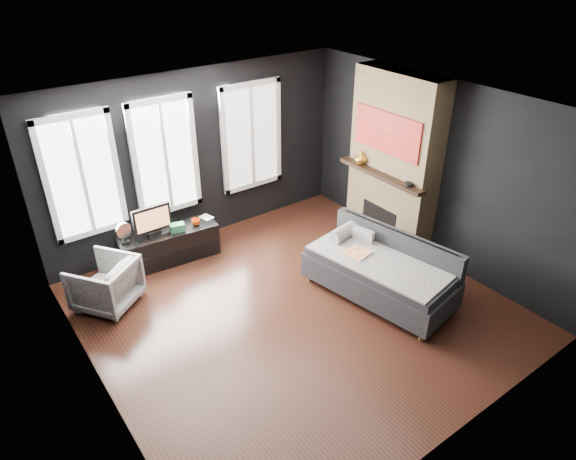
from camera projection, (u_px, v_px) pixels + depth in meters
floor at (295, 310)px, 6.82m from camera, size 5.00×5.00×0.00m
ceiling at (297, 110)px, 5.47m from camera, size 5.00×5.00×0.00m
wall_back at (198, 158)px, 7.89m from camera, size 5.00×0.02×2.70m
wall_left at (86, 296)px, 4.87m from camera, size 0.02×5.00×2.70m
wall_right at (434, 172)px, 7.43m from camera, size 0.02×5.00×2.70m
windows at (164, 96)px, 7.12m from camera, size 4.00×0.16×1.76m
fireplace at (394, 162)px, 7.74m from camera, size 0.70×1.62×2.70m
sofa at (380, 269)px, 6.88m from camera, size 1.36×2.17×0.87m
stripe_pillow at (363, 239)px, 7.19m from camera, size 0.15×0.33×0.32m
armchair at (105, 281)px, 6.74m from camera, size 0.99×0.98×0.75m
media_console at (169, 245)px, 7.75m from camera, size 1.50×0.59×0.50m
monitor at (152, 219)px, 7.41m from camera, size 0.58×0.13×0.52m
desk_fan at (124, 233)px, 7.25m from camera, size 0.27×0.27×0.33m
mug at (196, 221)px, 7.75m from camera, size 0.15×0.13×0.13m
book at (202, 214)px, 7.88m from camera, size 0.15×0.05×0.20m
storage_box at (177, 227)px, 7.60m from camera, size 0.24×0.18×0.12m
mantel_vase at (361, 158)px, 7.94m from camera, size 0.22×0.23×0.20m
mantel_clock at (409, 184)px, 7.28m from camera, size 0.18×0.18×0.04m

